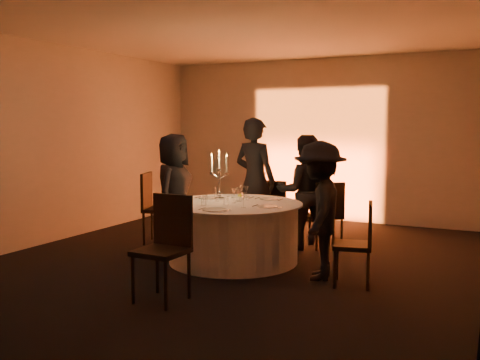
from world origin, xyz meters
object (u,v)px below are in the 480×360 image
at_px(chair_back_left, 277,205).
at_px(guest_right, 319,210).
at_px(chair_left, 155,203).
at_px(guest_back_right, 304,192).
at_px(chair_right, 360,239).
at_px(guest_back_left, 255,180).
at_px(banquet_table, 233,232).
at_px(coffee_cup, 189,199).
at_px(chair_front, 166,241).
at_px(chair_back_right, 327,211).
at_px(guest_left, 174,192).
at_px(candelabra, 219,182).

bearing_deg(chair_back_left, guest_right, 125.89).
bearing_deg(chair_left, guest_back_right, -91.30).
xyz_separation_m(chair_left, chair_right, (3.30, -0.80, -0.08)).
height_order(chair_left, guest_back_left, guest_back_left).
height_order(banquet_table, guest_right, guest_right).
bearing_deg(coffee_cup, chair_back_left, 72.54).
relative_size(banquet_table, chair_front, 1.68).
distance_m(chair_back_right, guest_left, 2.21).
relative_size(guest_back_left, guest_right, 1.18).
xyz_separation_m(chair_front, guest_back_left, (-0.30, 2.85, 0.34)).
bearing_deg(chair_front, coffee_cup, 115.58).
height_order(banquet_table, chair_back_left, chair_back_left).
height_order(chair_back_right, guest_right, guest_right).
bearing_deg(candelabra, guest_right, -17.18).
relative_size(guest_left, guest_right, 1.03).
bearing_deg(guest_back_right, chair_right, 100.66).
xyz_separation_m(chair_left, guest_back_left, (1.33, 0.73, 0.34)).
xyz_separation_m(chair_back_left, guest_back_left, (-0.20, -0.39, 0.43)).
bearing_deg(chair_back_right, chair_left, -17.30).
height_order(chair_right, guest_right, guest_right).
bearing_deg(guest_back_left, coffee_cup, 86.60).
distance_m(guest_left, guest_right, 2.36).
bearing_deg(banquet_table, chair_right, -11.31).
height_order(chair_back_right, candelabra, candelabra).
xyz_separation_m(chair_back_right, guest_back_right, (-0.32, -0.10, 0.27)).
xyz_separation_m(banquet_table, chair_front, (0.07, -1.66, 0.22)).
bearing_deg(coffee_cup, chair_front, -66.64).
distance_m(chair_back_left, chair_front, 3.24).
distance_m(chair_front, candelabra, 1.97).
distance_m(chair_right, candelabra, 2.20).
distance_m(banquet_table, chair_front, 1.68).
height_order(chair_back_right, chair_front, chair_front).
xyz_separation_m(chair_back_left, chair_back_right, (0.94, -0.38, 0.03)).
bearing_deg(chair_back_left, chair_front, 92.90).
xyz_separation_m(chair_left, guest_back_right, (2.14, 0.65, 0.22)).
height_order(guest_left, guest_back_right, guest_left).
xyz_separation_m(chair_left, candelabra, (1.23, -0.23, 0.41)).
distance_m(guest_left, guest_back_left, 1.28).
height_order(chair_front, guest_right, guest_right).
bearing_deg(guest_back_left, guest_right, 146.59).
height_order(chair_back_right, coffee_cup, chair_back_right).
relative_size(banquet_table, chair_back_right, 1.85).
bearing_deg(banquet_table, candelabra, 145.39).
xyz_separation_m(chair_back_left, guest_back_right, (0.62, -0.47, 0.30)).
distance_m(chair_front, coffee_cup, 1.65).
bearing_deg(guest_back_right, banquet_table, 34.16).
height_order(guest_right, coffee_cup, guest_right).
relative_size(chair_front, candelabra, 1.58).
xyz_separation_m(chair_left, coffee_cup, (0.98, -0.61, 0.20)).
bearing_deg(banquet_table, guest_right, -11.81).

